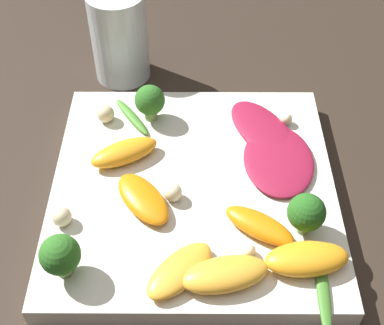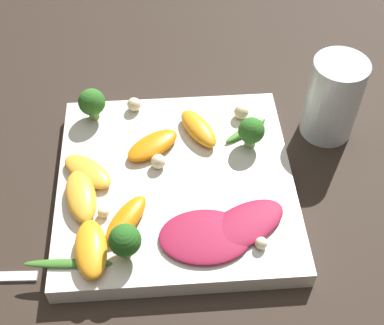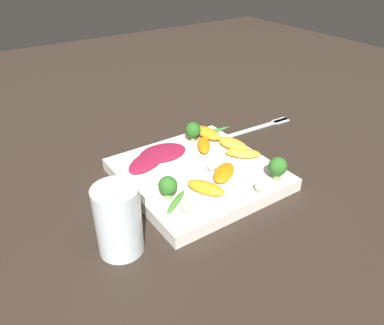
{
  "view_description": "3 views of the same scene",
  "coord_description": "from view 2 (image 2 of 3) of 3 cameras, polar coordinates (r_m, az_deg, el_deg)",
  "views": [
    {
      "loc": [
        0.34,
        0.0,
        0.42
      ],
      "look_at": [
        -0.01,
        -0.0,
        0.04
      ],
      "focal_mm": 50.0,
      "sensor_mm": 36.0,
      "label": 1
    },
    {
      "loc": [
        0.01,
        0.39,
        0.51
      ],
      "look_at": [
        -0.02,
        -0.0,
        0.05
      ],
      "focal_mm": 50.0,
      "sensor_mm": 36.0,
      "label": 2
    },
    {
      "loc": [
        -0.35,
        -0.49,
        0.41
      ],
      "look_at": [
        -0.02,
        -0.0,
        0.05
      ],
      "focal_mm": 35.0,
      "sensor_mm": 36.0,
      "label": 3
    }
  ],
  "objects": [
    {
      "name": "orange_segment_4",
      "position": [
        0.56,
        -10.73,
        -9.05
      ],
      "size": [
        0.04,
        0.07,
        0.02
      ],
      "color": "orange",
      "rests_on": "plate"
    },
    {
      "name": "orange_segment_0",
      "position": [
        0.58,
        -7.01,
        -5.97
      ],
      "size": [
        0.06,
        0.07,
        0.02
      ],
      "color": "orange",
      "rests_on": "plate"
    },
    {
      "name": "orange_segment_5",
      "position": [
        0.61,
        -11.77,
        -3.53
      ],
      "size": [
        0.05,
        0.08,
        0.02
      ],
      "color": "#FCAD33",
      "rests_on": "plate"
    },
    {
      "name": "orange_segment_3",
      "position": [
        0.66,
        0.69,
        3.66
      ],
      "size": [
        0.06,
        0.07,
        0.02
      ],
      "color": "orange",
      "rests_on": "plate"
    },
    {
      "name": "broccoli_floret_1",
      "position": [
        0.68,
        -10.63,
        6.29
      ],
      "size": [
        0.03,
        0.03,
        0.04
      ],
      "color": "#7A9E51",
      "rests_on": "plate"
    },
    {
      "name": "broccoli_floret_0",
      "position": [
        0.64,
        6.35,
        3.33
      ],
      "size": [
        0.03,
        0.03,
        0.04
      ],
      "color": "#84AD5B",
      "rests_on": "plate"
    },
    {
      "name": "orange_segment_1",
      "position": [
        0.63,
        -11.08,
        -0.95
      ],
      "size": [
        0.07,
        0.07,
        0.01
      ],
      "color": "#FCAD33",
      "rests_on": "plate"
    },
    {
      "name": "broccoli_floret_2",
      "position": [
        0.55,
        -7.17,
        -8.28
      ],
      "size": [
        0.03,
        0.03,
        0.04
      ],
      "color": "#84AD5B",
      "rests_on": "plate"
    },
    {
      "name": "macadamia_nut_2",
      "position": [
        0.63,
        -3.62,
        0.11
      ],
      "size": [
        0.02,
        0.02,
        0.02
      ],
      "color": "beige",
      "rests_on": "plate"
    },
    {
      "name": "macadamia_nut_1",
      "position": [
        0.68,
        5.3,
        5.4
      ],
      "size": [
        0.02,
        0.02,
        0.02
      ],
      "color": "beige",
      "rests_on": "plate"
    },
    {
      "name": "arugula_sprig_0",
      "position": [
        0.57,
        -13.09,
        -10.45
      ],
      "size": [
        0.09,
        0.02,
        0.01
      ],
      "color": "#3D7528",
      "rests_on": "plate"
    },
    {
      "name": "arugula_sprig_1",
      "position": [
        0.67,
        5.77,
        3.41
      ],
      "size": [
        0.06,
        0.05,
        0.01
      ],
      "color": "#47842D",
      "rests_on": "plate"
    },
    {
      "name": "macadamia_nut_0",
      "position": [
        0.59,
        -9.45,
        -5.25
      ],
      "size": [
        0.01,
        0.01,
        0.01
      ],
      "color": "beige",
      "rests_on": "plate"
    },
    {
      "name": "plate",
      "position": [
        0.63,
        -1.73,
        -2.35
      ],
      "size": [
        0.27,
        0.27,
        0.02
      ],
      "color": "silver",
      "rests_on": "ground_plane"
    },
    {
      "name": "radicchio_leaf_1",
      "position": [
        0.58,
        5.49,
        -6.68
      ],
      "size": [
        0.11,
        0.09,
        0.01
      ],
      "color": "maroon",
      "rests_on": "plate"
    },
    {
      "name": "macadamia_nut_3",
      "position": [
        0.7,
        -6.21,
        6.18
      ],
      "size": [
        0.02,
        0.02,
        0.02
      ],
      "color": "beige",
      "rests_on": "plate"
    },
    {
      "name": "macadamia_nut_4",
      "position": [
        0.57,
        7.4,
        -8.53
      ],
      "size": [
        0.01,
        0.01,
        0.01
      ],
      "color": "beige",
      "rests_on": "plate"
    },
    {
      "name": "orange_segment_2",
      "position": [
        0.65,
        -4.23,
        1.85
      ],
      "size": [
        0.08,
        0.07,
        0.01
      ],
      "color": "orange",
      "rests_on": "plate"
    },
    {
      "name": "radicchio_leaf_0",
      "position": [
        0.57,
        1.4,
        -7.9
      ],
      "size": [
        0.1,
        0.07,
        0.01
      ],
      "color": "maroon",
      "rests_on": "plate"
    },
    {
      "name": "ground_plane",
      "position": [
        0.64,
        -1.71,
        -3.01
      ],
      "size": [
        2.4,
        2.4,
        0.0
      ],
      "primitive_type": "plane",
      "color": "#2D231C"
    },
    {
      "name": "drinking_glass",
      "position": [
        0.69,
        14.82,
        6.62
      ],
      "size": [
        0.07,
        0.07,
        0.11
      ],
      "color": "silver",
      "rests_on": "ground_plane"
    }
  ]
}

